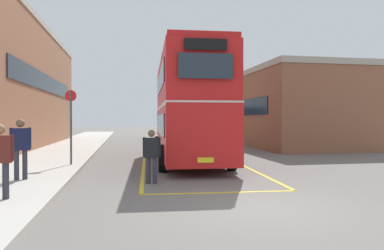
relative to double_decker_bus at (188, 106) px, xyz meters
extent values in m
plane|color=#66605B|center=(0.06, 5.65, -2.51)|extent=(135.60, 135.60, 0.00)
cube|color=#B2ADA3|center=(-6.44, 8.05, -2.44)|extent=(4.00, 57.60, 0.14)
cube|color=#9E6647|center=(-10.85, 9.67, 1.44)|extent=(5.63, 22.22, 7.92)
cube|color=#232D38|center=(-8.01, 9.67, 1.84)|extent=(0.06, 16.89, 1.10)
cube|color=#BCB29E|center=(-10.85, 9.67, 5.58)|extent=(5.75, 22.34, 0.36)
cube|color=brown|center=(8.93, 10.08, 0.00)|extent=(6.74, 15.82, 5.02)
cube|color=#19232D|center=(5.53, 10.08, 0.25)|extent=(0.06, 12.02, 1.10)
cube|color=#A89E8E|center=(8.93, 10.08, 2.69)|extent=(6.86, 15.94, 0.36)
cylinder|color=black|center=(-1.10, 3.20, -2.01)|extent=(0.34, 1.02, 1.00)
cylinder|color=black|center=(1.48, 3.04, -2.01)|extent=(0.34, 1.02, 1.00)
cylinder|color=black|center=(-1.48, -3.04, -2.01)|extent=(0.34, 1.02, 1.00)
cylinder|color=black|center=(1.10, -3.20, -2.01)|extent=(0.34, 1.02, 1.00)
cube|color=red|center=(0.00, 0.00, -1.11)|extent=(3.10, 10.22, 2.10)
cube|color=red|center=(0.00, 0.00, 0.99)|extent=(3.09, 10.02, 2.10)
cube|color=red|center=(0.00, 0.00, 2.14)|extent=(2.99, 9.91, 0.20)
cube|color=silver|center=(0.00, 0.00, -0.06)|extent=(3.13, 10.12, 0.14)
cube|color=#232D38|center=(-1.27, 0.08, -0.81)|extent=(0.53, 8.26, 0.84)
cube|color=#232D38|center=(-1.27, 0.08, 1.09)|extent=(0.53, 8.26, 0.84)
cube|color=#232D38|center=(1.27, -0.08, -0.81)|extent=(0.53, 8.26, 0.84)
cube|color=#232D38|center=(1.27, -0.08, 1.09)|extent=(0.53, 8.26, 0.84)
cube|color=#232D38|center=(-0.31, -5.05, 1.09)|extent=(1.75, 0.15, 0.80)
cube|color=black|center=(-0.31, -5.05, 1.77)|extent=(1.37, 0.12, 0.36)
cube|color=#232D38|center=(0.31, 5.05, -0.71)|extent=(2.00, 0.16, 1.00)
cube|color=yellow|center=(-0.31, -5.05, -1.88)|extent=(0.52, 0.06, 0.16)
cylinder|color=black|center=(0.73, 20.96, -2.05)|extent=(0.36, 0.94, 0.92)
cylinder|color=black|center=(3.23, 21.23, -2.05)|extent=(0.36, 0.94, 0.92)
cylinder|color=black|center=(1.33, 15.29, -2.05)|extent=(0.36, 0.94, 0.92)
cylinder|color=black|center=(3.84, 15.56, -2.05)|extent=(0.36, 0.94, 0.92)
cube|color=navy|center=(2.28, 18.26, -0.91)|extent=(3.43, 9.71, 2.60)
cube|color=silver|center=(2.28, 18.26, 0.45)|extent=(3.24, 9.31, 0.12)
cube|color=#232D38|center=(1.05, 18.13, -0.56)|extent=(0.83, 7.56, 0.96)
cube|color=#232D38|center=(3.52, 18.39, -0.56)|extent=(0.83, 7.56, 0.96)
cube|color=#232D38|center=(1.78, 23.00, -0.61)|extent=(1.95, 0.25, 1.10)
cylinder|color=#2D2D38|center=(-1.93, -5.41, -2.12)|extent=(0.14, 0.14, 0.78)
cylinder|color=#2D2D38|center=(-2.13, -5.35, -2.12)|extent=(0.14, 0.14, 0.78)
cube|color=black|center=(-2.03, -5.38, -1.44)|extent=(0.50, 0.35, 0.58)
cylinder|color=black|center=(-1.82, -5.45, -1.41)|extent=(0.09, 0.09, 0.56)
cylinder|color=black|center=(-2.25, -5.31, -1.41)|extent=(0.09, 0.09, 0.56)
sphere|color=brown|center=(-2.04, -5.40, -1.01)|extent=(0.21, 0.21, 0.21)
cylinder|color=#2D2D38|center=(-5.93, -4.88, -1.94)|extent=(0.14, 0.14, 0.87)
cylinder|color=#2D2D38|center=(-5.73, -4.77, -1.94)|extent=(0.14, 0.14, 0.87)
cube|color=#141938|center=(-5.83, -4.82, -1.18)|extent=(0.55, 0.43, 0.65)
cylinder|color=#141938|center=(-6.05, -4.94, -1.15)|extent=(0.09, 0.09, 0.62)
cylinder|color=#141938|center=(-5.61, -4.70, -1.15)|extent=(0.09, 0.09, 0.62)
sphere|color=brown|center=(-5.84, -4.80, -0.71)|extent=(0.23, 0.23, 0.23)
cylinder|color=#2D2D38|center=(-5.42, -7.48, -1.97)|extent=(0.14, 0.14, 0.81)
cube|color=#591E19|center=(-5.53, -7.49, -1.26)|extent=(0.49, 0.25, 0.61)
cylinder|color=#591E19|center=(-5.29, -7.47, -1.23)|extent=(0.09, 0.09, 0.58)
sphere|color=#8C6647|center=(-5.53, -7.51, -0.81)|extent=(0.22, 0.22, 0.22)
cylinder|color=#4C4C51|center=(-4.91, -1.39, -0.93)|extent=(0.08, 0.08, 2.88)
cylinder|color=red|center=(-4.91, -1.39, 0.33)|extent=(0.44, 0.11, 0.44)
cube|color=gold|center=(-2.04, -0.88, -2.51)|extent=(0.85, 12.07, 0.01)
cube|color=gold|center=(2.04, -1.13, -2.51)|extent=(0.85, 12.07, 0.01)
cube|color=gold|center=(-0.37, -7.04, -2.51)|extent=(4.22, 0.38, 0.01)
camera|label=1|loc=(-2.79, -16.05, -0.59)|focal=33.48mm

